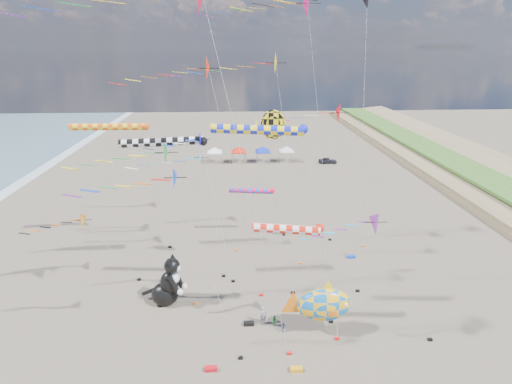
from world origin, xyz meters
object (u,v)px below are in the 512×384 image
at_px(fish_inflatable, 324,304).
at_px(child_green, 275,321).
at_px(cat_inflatable, 167,279).
at_px(child_blue, 283,327).
at_px(parked_car, 328,160).
at_px(person_adult, 263,315).

distance_m(fish_inflatable, child_green, 4.61).
xyz_separation_m(cat_inflatable, child_blue, (10.30, -4.70, -2.11)).
relative_size(cat_inflatable, parked_car, 1.40).
height_order(person_adult, parked_car, person_adult).
bearing_deg(fish_inflatable, child_blue, 176.01).
height_order(fish_inflatable, child_green, fish_inflatable).
bearing_deg(child_green, cat_inflatable, 146.21).
relative_size(fish_inflatable, parked_car, 1.62).
distance_m(fish_inflatable, person_adult, 5.42).
relative_size(fish_inflatable, child_blue, 6.30).
distance_m(child_green, parked_car, 53.21).
bearing_deg(person_adult, parked_car, 50.37).
distance_m(child_blue, parked_car, 53.73).
relative_size(child_blue, parked_car, 0.26).
bearing_deg(child_green, fish_inflatable, -25.46).
xyz_separation_m(cat_inflatable, child_green, (9.67, -3.96, -2.05)).
bearing_deg(cat_inflatable, parked_car, 78.89).
height_order(fish_inflatable, parked_car, fish_inflatable).
xyz_separation_m(child_blue, parked_car, (15.62, 51.41, 0.16)).
xyz_separation_m(child_green, parked_car, (16.24, 50.67, 0.09)).
relative_size(cat_inflatable, child_blue, 5.44).
distance_m(cat_inflatable, parked_car, 53.45).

